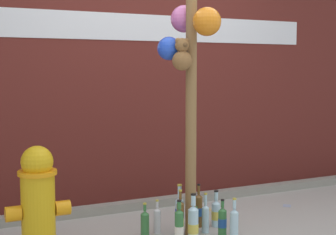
# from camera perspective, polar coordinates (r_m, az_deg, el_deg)

# --- Properties ---
(building_wall) EXTENTS (10.00, 0.21, 3.04)m
(building_wall) POSITION_cam_1_polar(r_m,az_deg,el_deg) (5.14, -3.23, 7.70)
(building_wall) COLOR #561E19
(building_wall) RESTS_ON ground_plane
(curb_strip) EXTENTS (8.00, 0.12, 0.08)m
(curb_strip) POSITION_cam_1_polar(r_m,az_deg,el_deg) (4.91, -1.23, -9.67)
(curb_strip) COLOR gray
(curb_strip) RESTS_ON ground_plane
(memorial_post) EXTENTS (0.53, 0.53, 3.01)m
(memorial_post) POSITION_cam_1_polar(r_m,az_deg,el_deg) (3.89, 2.53, 12.65)
(memorial_post) COLOR olive
(memorial_post) RESTS_ON ground_plane
(fire_hydrant) EXTENTS (0.46, 0.28, 0.79)m
(fire_hydrant) POSITION_cam_1_polar(r_m,az_deg,el_deg) (3.71, -14.63, -9.14)
(fire_hydrant) COLOR gold
(fire_hydrant) RESTS_ON ground_plane
(bottle_0) EXTENTS (0.08, 0.08, 0.40)m
(bottle_0) POSITION_cam_1_polar(r_m,az_deg,el_deg) (3.85, 2.90, -12.14)
(bottle_0) COLOR #B2DBEA
(bottle_0) RESTS_ON ground_plane
(bottle_1) EXTENTS (0.07, 0.07, 0.33)m
(bottle_1) POSITION_cam_1_polar(r_m,az_deg,el_deg) (4.00, 7.58, -11.88)
(bottle_1) COLOR #B2DBEA
(bottle_1) RESTS_ON ground_plane
(bottle_2) EXTENTS (0.06, 0.06, 0.28)m
(bottle_2) POSITION_cam_1_polar(r_m,az_deg,el_deg) (4.13, -1.25, -11.58)
(bottle_2) COLOR silver
(bottle_2) RESTS_ON ground_plane
(bottle_3) EXTENTS (0.07, 0.07, 0.30)m
(bottle_3) POSITION_cam_1_polar(r_m,az_deg,el_deg) (4.07, 6.23, -11.75)
(bottle_3) COLOR #337038
(bottle_3) RESTS_ON ground_plane
(bottle_4) EXTENTS (0.06, 0.06, 0.33)m
(bottle_4) POSITION_cam_1_polar(r_m,az_deg,el_deg) (4.15, 4.30, -11.31)
(bottle_4) COLOR #B2DBEA
(bottle_4) RESTS_ON ground_plane
(bottle_5) EXTENTS (0.08, 0.08, 0.31)m
(bottle_5) POSITION_cam_1_polar(r_m,az_deg,el_deg) (4.31, 5.51, -10.78)
(bottle_5) COLOR #B2DBEA
(bottle_5) RESTS_ON ground_plane
(bottle_6) EXTENTS (0.07, 0.07, 0.32)m
(bottle_6) POSITION_cam_1_polar(r_m,az_deg,el_deg) (4.15, 2.88, -11.21)
(bottle_6) COLOR #337038
(bottle_6) RESTS_ON ground_plane
(bottle_7) EXTENTS (0.07, 0.07, 0.28)m
(bottle_7) POSITION_cam_1_polar(r_m,az_deg,el_deg) (4.04, -2.65, -12.00)
(bottle_7) COLOR #337038
(bottle_7) RESTS_ON ground_plane
(bottle_8) EXTENTS (0.07, 0.07, 0.37)m
(bottle_8) POSITION_cam_1_polar(r_m,az_deg,el_deg) (4.28, 3.52, -10.51)
(bottle_8) COLOR brown
(bottle_8) RESTS_ON ground_plane
(bottle_9) EXTENTS (0.06, 0.06, 0.40)m
(bottle_9) POSITION_cam_1_polar(r_m,az_deg,el_deg) (3.97, 1.41, -11.64)
(bottle_9) COLOR brown
(bottle_9) RESTS_ON ground_plane
(bottle_10) EXTENTS (0.07, 0.07, 0.41)m
(bottle_10) POSITION_cam_1_polar(r_m,az_deg,el_deg) (4.09, 1.34, -10.97)
(bottle_10) COLOR #B2DBEA
(bottle_10) RESTS_ON ground_plane
(bottle_11) EXTENTS (0.07, 0.07, 0.38)m
(bottle_11) POSITION_cam_1_polar(r_m,az_deg,el_deg) (3.74, 1.28, -12.71)
(bottle_11) COLOR #337038
(bottle_11) RESTS_ON ground_plane
(litter_1) EXTENTS (0.12, 0.12, 0.01)m
(litter_1) POSITION_cam_1_polar(r_m,az_deg,el_deg) (5.07, 13.45, -9.77)
(litter_1) COLOR #8C99B2
(litter_1) RESTS_ON ground_plane
(litter_3) EXTENTS (0.16, 0.14, 0.01)m
(litter_3) POSITION_cam_1_polar(r_m,az_deg,el_deg) (4.82, 4.22, -10.44)
(litter_3) COLOR tan
(litter_3) RESTS_ON ground_plane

